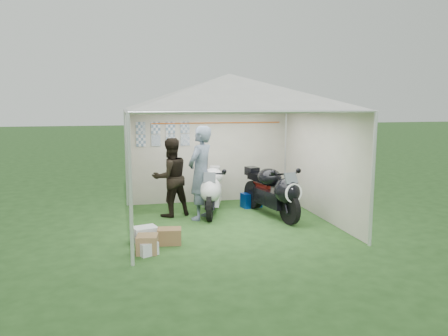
% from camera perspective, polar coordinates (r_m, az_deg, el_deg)
% --- Properties ---
extents(ground, '(80.00, 80.00, 0.00)m').
position_cam_1_polar(ground, '(9.06, 0.65, -7.09)').
color(ground, '#21441A').
rests_on(ground, ground).
extents(canopy_tent, '(5.66, 5.66, 3.00)m').
position_cam_1_polar(canopy_tent, '(8.75, 0.62, 9.43)').
color(canopy_tent, silver).
rests_on(canopy_tent, ground).
extents(motorcycle_white, '(0.87, 2.03, 1.02)m').
position_cam_1_polar(motorcycle_white, '(9.63, -1.58, -2.65)').
color(motorcycle_white, black).
rests_on(motorcycle_white, ground).
extents(motorcycle_black, '(0.75, 2.14, 1.06)m').
position_cam_1_polar(motorcycle_black, '(9.38, 6.47, -2.87)').
color(motorcycle_black, black).
rests_on(motorcycle_black, ground).
extents(paddock_stand, '(0.50, 0.37, 0.34)m').
position_cam_1_polar(paddock_stand, '(10.30, 3.58, -4.20)').
color(paddock_stand, '#083AB3').
rests_on(paddock_stand, ground).
extents(person_dark_jacket, '(0.99, 0.87, 1.70)m').
position_cam_1_polar(person_dark_jacket, '(9.45, -7.00, -1.22)').
color(person_dark_jacket, black).
rests_on(person_dark_jacket, ground).
extents(person_blue_jacket, '(0.83, 0.85, 1.97)m').
position_cam_1_polar(person_blue_jacket, '(9.12, -3.06, -0.64)').
color(person_blue_jacket, slate).
rests_on(person_blue_jacket, ground).
extents(equipment_box, '(0.56, 0.50, 0.47)m').
position_cam_1_polar(equipment_box, '(10.88, 6.90, -3.21)').
color(equipment_box, black).
rests_on(equipment_box, ground).
extents(crate_0, '(0.47, 0.41, 0.27)m').
position_cam_1_polar(crate_0, '(7.93, -10.26, -8.50)').
color(crate_0, silver).
rests_on(crate_0, ground).
extents(crate_1, '(0.39, 0.39, 0.30)m').
position_cam_1_polar(crate_1, '(7.35, -10.00, -9.76)').
color(crate_1, brown).
rests_on(crate_1, ground).
extents(crate_2, '(0.36, 0.34, 0.21)m').
position_cam_1_polar(crate_2, '(7.29, -9.95, -10.29)').
color(crate_2, silver).
rests_on(crate_2, ground).
extents(crate_3, '(0.45, 0.35, 0.27)m').
position_cam_1_polar(crate_3, '(7.75, -7.14, -8.83)').
color(crate_3, brown).
rests_on(crate_3, ground).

